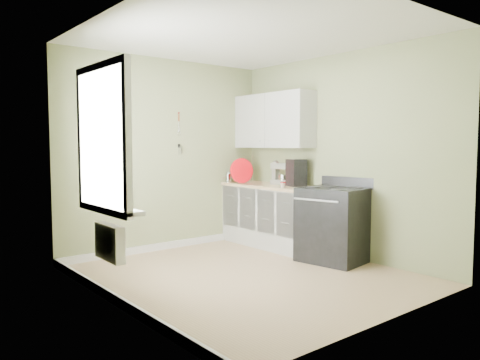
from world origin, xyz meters
TOP-DOWN VIEW (x-y plane):
  - floor at (0.00, 0.00)m, footprint 3.20×3.60m
  - ceiling at (0.00, 0.00)m, footprint 3.20×3.60m
  - wall_back at (0.00, 1.81)m, footprint 3.20×0.02m
  - wall_left at (-1.61, 0.00)m, footprint 0.02×3.60m
  - wall_right at (1.61, 0.00)m, footprint 0.02×3.60m
  - base_cabinets at (1.30, 1.00)m, footprint 0.60×1.60m
  - countertop at (1.29, 1.00)m, footprint 0.64×1.60m
  - upper_cabinets at (1.43, 1.10)m, footprint 0.35×1.40m
  - window at (-1.58, 0.30)m, footprint 0.06×1.14m
  - window_sill at (-1.51, 0.30)m, footprint 0.18×1.14m
  - radiator at (-1.54, 0.25)m, footprint 0.12×0.50m
  - wall_utensils at (0.20, 1.78)m, footprint 0.02×0.14m
  - stove at (1.28, -0.18)m, footprint 0.79×0.87m
  - stand_mixer at (1.41, 0.93)m, footprint 0.22×0.31m
  - kettle at (1.05, 1.72)m, footprint 0.17×0.10m
  - coffee_maker at (1.38, 0.58)m, footprint 0.27×0.29m
  - red_tray at (1.13, 1.49)m, footprint 0.38×0.15m
  - jar at (1.09, 0.54)m, footprint 0.07×0.07m
  - plant_a at (-1.50, -0.06)m, footprint 0.18×0.17m
  - plant_b at (-1.50, 0.31)m, footprint 0.18×0.19m
  - plant_c at (-1.50, 0.65)m, footprint 0.18×0.18m

SIDE VIEW (x-z plane):
  - floor at x=0.00m, z-range -0.02..0.00m
  - base_cabinets at x=1.30m, z-range 0.00..0.87m
  - stove at x=1.28m, z-range -0.06..1.02m
  - radiator at x=-1.54m, z-range 0.38..0.73m
  - window_sill at x=-1.51m, z-range 0.86..0.90m
  - countertop at x=1.29m, z-range 0.87..0.91m
  - jar at x=1.09m, z-range 0.91..0.99m
  - kettle at x=1.05m, z-range 0.91..1.08m
  - plant_b at x=-1.50m, z-range 0.90..1.18m
  - plant_a at x=-1.50m, z-range 0.90..1.18m
  - plant_c at x=-1.50m, z-range 0.90..1.20m
  - stand_mixer at x=1.41m, z-range 0.88..1.24m
  - coffee_maker at x=1.38m, z-range 0.90..1.28m
  - red_tray at x=1.13m, z-range 0.91..1.29m
  - wall_back at x=0.00m, z-range 0.00..2.70m
  - wall_left at x=-1.61m, z-range 0.00..2.70m
  - wall_right at x=1.61m, z-range 0.00..2.70m
  - window at x=-1.58m, z-range 0.83..2.27m
  - wall_utensils at x=0.20m, z-range 1.27..1.85m
  - upper_cabinets at x=1.43m, z-range 1.45..2.25m
  - ceiling at x=0.00m, z-range 2.70..2.72m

